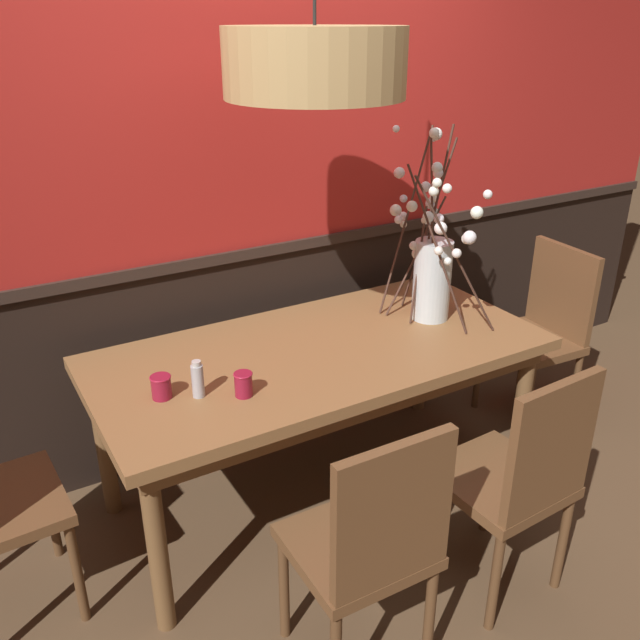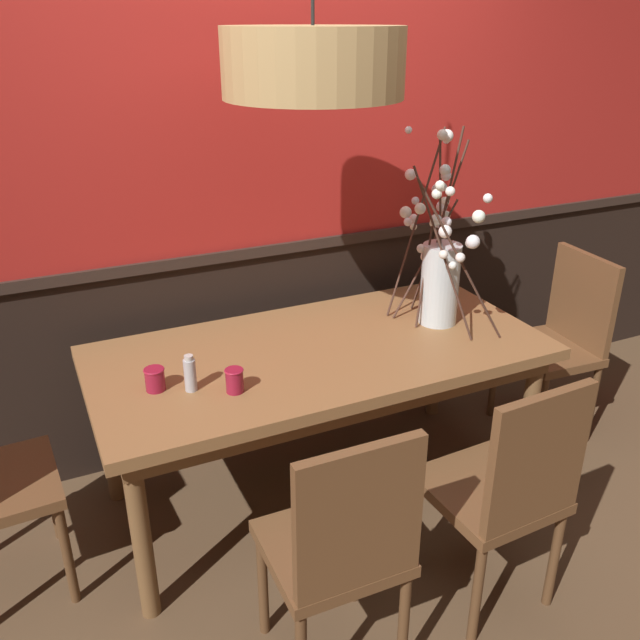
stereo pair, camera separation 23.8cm
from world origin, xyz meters
The scene contains 11 objects.
ground_plane centered at (0.00, 0.00, 0.00)m, with size 24.00×24.00×0.00m, color brown.
back_wall centered at (0.00, 0.65, 1.33)m, with size 5.52×0.14×2.67m.
dining_table centered at (0.00, 0.00, 0.67)m, with size 1.90×0.91×0.75m.
chair_near_side_right centered at (0.32, -0.85, 0.53)m, with size 0.44×0.46×0.96m.
chair_near_side_left centered at (-0.33, -0.87, 0.54)m, with size 0.42×0.42×0.97m.
chair_head_east_end centered at (1.35, -0.01, 0.54)m, with size 0.41×0.47×0.96m.
vase_with_blossoms centered at (0.59, 0.02, 0.99)m, with size 0.41×0.74×0.86m.
candle_holder_nearer_center centered at (-0.44, -0.20, 0.80)m, with size 0.07×0.07×0.09m.
candle_holder_nearer_edge centered at (-0.70, -0.06, 0.79)m, with size 0.08×0.08×0.09m.
condiment_bottle centered at (-0.58, -0.12, 0.82)m, with size 0.04×0.04×0.14m.
pendant_lamp centered at (-0.05, -0.05, 1.87)m, with size 0.63×0.63×0.92m.
Camera 2 is at (-1.06, -2.28, 2.01)m, focal length 37.68 mm.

